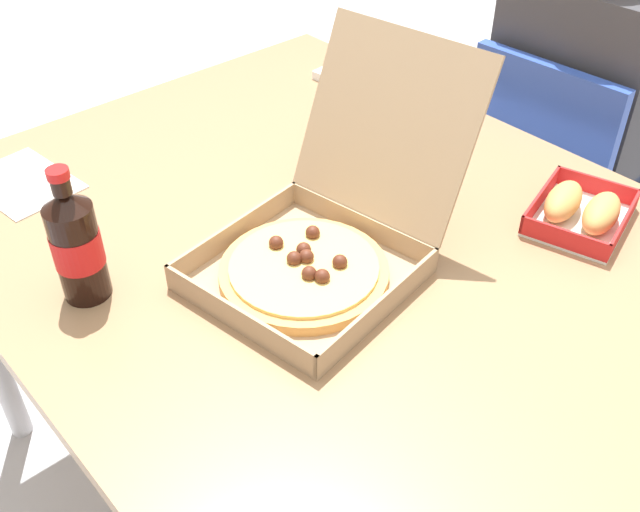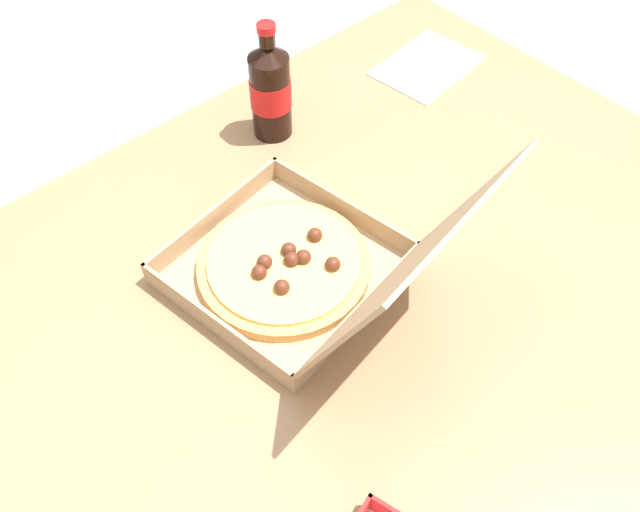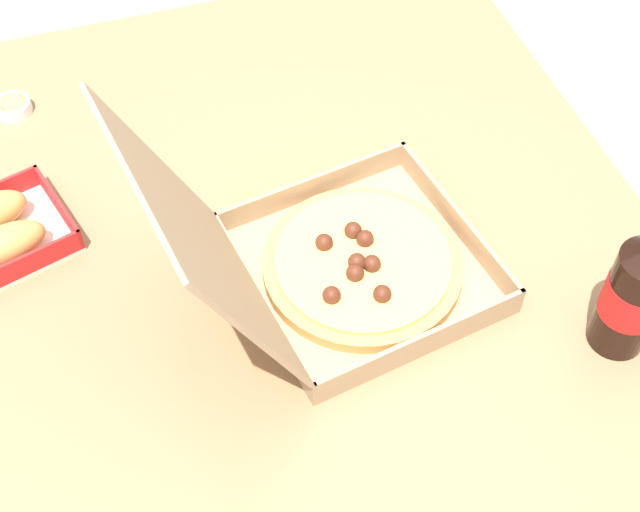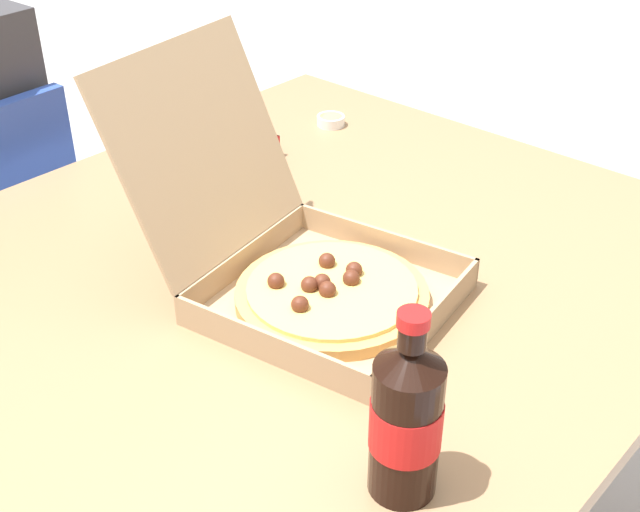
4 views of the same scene
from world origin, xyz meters
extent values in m
cube|color=#997551|center=(0.00, 0.00, 0.71)|extent=(1.40, 1.08, 0.03)
cylinder|color=#B7B7BC|center=(0.63, 0.47, 0.35)|extent=(0.05, 0.05, 0.70)
cylinder|color=#B2B2B7|center=(0.11, 1.02, 0.21)|extent=(0.03, 0.03, 0.43)
cylinder|color=#B2B2B7|center=(0.13, 0.68, 0.21)|extent=(0.03, 0.03, 0.43)
cube|color=tan|center=(0.05, -0.11, 0.73)|extent=(0.35, 0.35, 0.01)
cube|color=tan|center=(0.07, -0.26, 0.75)|extent=(0.30, 0.05, 0.04)
cube|color=tan|center=(-0.10, -0.14, 0.75)|extent=(0.05, 0.30, 0.04)
cube|color=tan|center=(0.19, -0.09, 0.75)|extent=(0.05, 0.30, 0.04)
cube|color=tan|center=(0.02, 0.03, 0.75)|extent=(0.30, 0.05, 0.04)
cube|color=tan|center=(0.01, 0.10, 0.91)|extent=(0.32, 0.17, 0.28)
cylinder|color=tan|center=(0.05, -0.11, 0.74)|extent=(0.27, 0.27, 0.02)
cylinder|color=#EAC666|center=(0.05, -0.11, 0.76)|extent=(0.24, 0.24, 0.01)
sphere|color=#562819|center=(0.09, -0.11, 0.76)|extent=(0.02, 0.02, 0.02)
sphere|color=#562819|center=(0.07, -0.12, 0.76)|extent=(0.02, 0.02, 0.02)
sphere|color=#562819|center=(0.08, -0.07, 0.76)|extent=(0.02, 0.02, 0.02)
sphere|color=#562819|center=(0.02, -0.09, 0.76)|extent=(0.02, 0.02, 0.02)
sphere|color=#562819|center=(0.00, -0.05, 0.76)|extent=(0.02, 0.02, 0.02)
sphere|color=#562819|center=(-0.02, -0.11, 0.76)|extent=(0.02, 0.02, 0.02)
sphere|color=#562819|center=(0.04, -0.10, 0.76)|extent=(0.02, 0.02, 0.02)
sphere|color=#562819|center=(0.03, -0.12, 0.76)|extent=(0.02, 0.02, 0.02)
cube|color=white|center=(0.25, 0.35, 0.73)|extent=(0.20, 0.22, 0.00)
cube|color=red|center=(0.27, 0.26, 0.75)|extent=(0.15, 0.05, 0.03)
cube|color=red|center=(0.22, 0.44, 0.75)|extent=(0.15, 0.05, 0.03)
cube|color=red|center=(0.18, 0.33, 0.75)|extent=(0.06, 0.18, 0.03)
cube|color=red|center=(0.32, 0.37, 0.75)|extent=(0.06, 0.18, 0.03)
ellipsoid|color=tan|center=(0.22, 0.34, 0.76)|extent=(0.09, 0.13, 0.05)
ellipsoid|color=tan|center=(0.28, 0.36, 0.76)|extent=(0.09, 0.13, 0.05)
cylinder|color=black|center=(-0.15, -0.38, 0.81)|extent=(0.07, 0.07, 0.16)
cone|color=black|center=(-0.15, -0.38, 0.90)|extent=(0.07, 0.07, 0.02)
cylinder|color=black|center=(-0.15, -0.38, 0.93)|extent=(0.03, 0.03, 0.02)
cylinder|color=red|center=(-0.15, -0.38, 0.95)|extent=(0.03, 0.03, 0.01)
cylinder|color=red|center=(-0.15, -0.38, 0.82)|extent=(0.07, 0.07, 0.06)
cylinder|color=white|center=(0.52, 0.30, 0.74)|extent=(0.06, 0.06, 0.02)
cylinder|color=#DBBC66|center=(0.52, 0.30, 0.74)|extent=(0.05, 0.05, 0.01)
camera|label=1|loc=(0.72, -0.68, 1.49)|focal=41.30mm
camera|label=2|loc=(0.44, 0.42, 1.58)|focal=38.65mm
camera|label=3|loc=(-0.62, 0.16, 1.67)|focal=49.35mm
camera|label=4|loc=(-0.66, -0.73, 1.40)|focal=46.67mm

